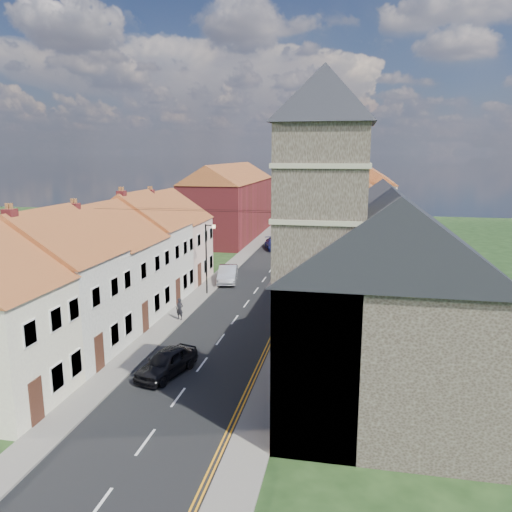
# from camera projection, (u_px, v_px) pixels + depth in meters

# --- Properties ---
(ground) EXTENTS (160.00, 160.00, 0.00)m
(ground) POSITION_uv_depth(u_px,v_px,m) (163.00, 418.00, 22.90)
(ground) COLOR #345524
(ground) RESTS_ON ground
(road) EXTENTS (7.00, 90.00, 0.02)m
(road) POSITION_uv_depth(u_px,v_px,m) (271.00, 270.00, 51.72)
(road) COLOR black
(road) RESTS_ON ground
(pavement_left) EXTENTS (1.80, 90.00, 0.12)m
(pavement_left) POSITION_uv_depth(u_px,v_px,m) (230.00, 268.00, 52.54)
(pavement_left) COLOR gray
(pavement_left) RESTS_ON ground
(pavement_right) EXTENTS (1.80, 90.00, 0.12)m
(pavement_right) POSITION_uv_depth(u_px,v_px,m) (313.00, 272.00, 50.87)
(pavement_right) COLOR gray
(pavement_right) RESTS_ON ground
(church) EXTENTS (11.25, 14.25, 15.20)m
(church) POSITION_uv_depth(u_px,v_px,m) (376.00, 286.00, 23.13)
(church) COLOR #393028
(church) RESTS_ON ground
(cottage_r_tudor) EXTENTS (8.30, 5.20, 9.00)m
(cottage_r_tudor) POSITION_uv_depth(u_px,v_px,m) (368.00, 270.00, 32.43)
(cottage_r_tudor) COLOR white
(cottage_r_tudor) RESTS_ON ground
(cottage_r_white_near) EXTENTS (8.30, 6.00, 9.00)m
(cottage_r_white_near) POSITION_uv_depth(u_px,v_px,m) (367.00, 254.00, 37.61)
(cottage_r_white_near) COLOR white
(cottage_r_white_near) RESTS_ON ground
(cottage_r_cream_mid) EXTENTS (8.30, 5.20, 9.00)m
(cottage_r_cream_mid) POSITION_uv_depth(u_px,v_px,m) (365.00, 242.00, 42.80)
(cottage_r_cream_mid) COLOR white
(cottage_r_cream_mid) RESTS_ON ground
(cottage_r_pink) EXTENTS (8.30, 6.00, 9.00)m
(cottage_r_pink) POSITION_uv_depth(u_px,v_px,m) (364.00, 232.00, 47.99)
(cottage_r_pink) COLOR beige
(cottage_r_pink) RESTS_ON ground
(cottage_r_white_far) EXTENTS (8.30, 5.20, 9.00)m
(cottage_r_white_far) POSITION_uv_depth(u_px,v_px,m) (364.00, 224.00, 53.18)
(cottage_r_white_far) COLOR white
(cottage_r_white_far) RESTS_ON ground
(cottage_r_cream_far) EXTENTS (8.30, 6.00, 9.00)m
(cottage_r_cream_far) POSITION_uv_depth(u_px,v_px,m) (363.00, 218.00, 58.36)
(cottage_r_cream_far) COLOR white
(cottage_r_cream_far) RESTS_ON ground
(cottage_l_cream) EXTENTS (8.30, 6.30, 9.10)m
(cottage_l_cream) POSITION_uv_depth(u_px,v_px,m) (45.00, 283.00, 29.08)
(cottage_l_cream) COLOR white
(cottage_l_cream) RESTS_ON ground
(cottage_l_white) EXTENTS (8.30, 6.90, 8.80)m
(cottage_l_white) POSITION_uv_depth(u_px,v_px,m) (100.00, 262.00, 35.26)
(cottage_l_white) COLOR white
(cottage_l_white) RESTS_ON ground
(cottage_l_brick_mid) EXTENTS (8.30, 5.70, 9.10)m
(cottage_l_brick_mid) POSITION_uv_depth(u_px,v_px,m) (136.00, 245.00, 41.08)
(cottage_l_brick_mid) COLOR white
(cottage_l_brick_mid) RESTS_ON ground
(cottage_l_pink) EXTENTS (8.30, 6.30, 8.80)m
(cottage_l_pink) POSITION_uv_depth(u_px,v_px,m) (162.00, 235.00, 46.69)
(cottage_l_pink) COLOR beige
(cottage_l_pink) RESTS_ON ground
(block_right_far) EXTENTS (8.30, 24.20, 10.50)m
(block_right_far) POSITION_uv_depth(u_px,v_px,m) (362.00, 199.00, 72.90)
(block_right_far) COLOR white
(block_right_far) RESTS_ON ground
(block_left_far) EXTENTS (8.30, 24.20, 10.50)m
(block_left_far) POSITION_uv_depth(u_px,v_px,m) (230.00, 200.00, 71.62)
(block_left_far) COLOR maroon
(block_left_far) RESTS_ON ground
(lamppost) EXTENTS (0.88, 0.15, 6.00)m
(lamppost) POSITION_uv_depth(u_px,v_px,m) (207.00, 254.00, 42.12)
(lamppost) COLOR black
(lamppost) RESTS_ON pavement_left
(car_near) EXTENTS (2.76, 4.51, 1.44)m
(car_near) POSITION_uv_depth(u_px,v_px,m) (167.00, 362.00, 27.25)
(car_near) COLOR black
(car_near) RESTS_ON ground
(car_mid) EXTENTS (2.42, 4.93, 1.56)m
(car_mid) POSITION_uv_depth(u_px,v_px,m) (228.00, 274.00, 46.87)
(car_mid) COLOR #B1B3BA
(car_mid) RESTS_ON ground
(car_far) EXTENTS (3.29, 4.99, 1.34)m
(car_far) POSITION_uv_depth(u_px,v_px,m) (274.00, 244.00, 62.68)
(car_far) COLOR navy
(car_far) RESTS_ON ground
(pedestrian_left) EXTENTS (0.65, 0.51, 1.57)m
(pedestrian_left) POSITION_uv_depth(u_px,v_px,m) (180.00, 309.00, 35.95)
(pedestrian_left) COLOR black
(pedestrian_left) RESTS_ON pavement_left
(pedestrian_right) EXTENTS (0.86, 0.74, 1.53)m
(pedestrian_right) POSITION_uv_depth(u_px,v_px,m) (301.00, 325.00, 32.70)
(pedestrian_right) COLOR black
(pedestrian_right) RESTS_ON pavement_right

